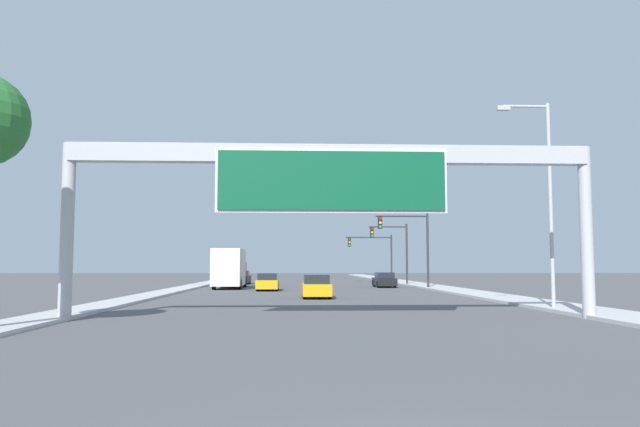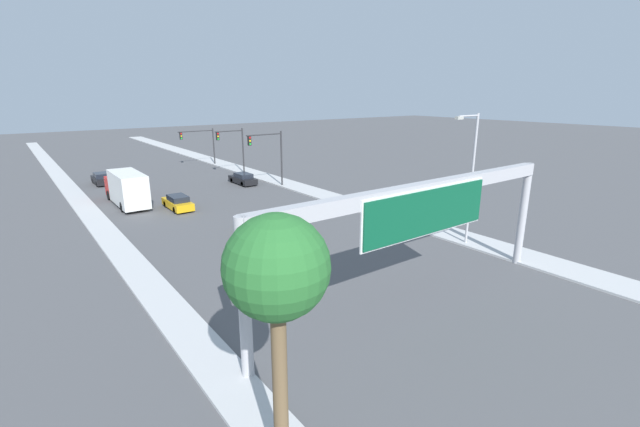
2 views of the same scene
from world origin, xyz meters
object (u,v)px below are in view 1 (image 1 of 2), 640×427
car_far_center (316,287)px  car_mid_center (384,280)px  car_mid_left (242,278)px  truck_box_primary (230,269)px  sign_gantry (332,177)px  traffic_light_far_intersection (376,249)px  street_lamp_right (544,189)px  traffic_light_near_intersection (411,237)px  traffic_light_mid_block (395,244)px  car_far_right (268,282)px

car_far_center → car_mid_center: (7.00, 18.53, -0.03)m
car_mid_left → truck_box_primary: truck_box_primary is taller
sign_gantry → car_far_center: sign_gantry is taller
traffic_light_far_intersection → street_lamp_right: street_lamp_right is taller
car_mid_center → traffic_light_far_intersection: (1.35, 16.09, 3.24)m
car_mid_center → traffic_light_near_intersection: traffic_light_near_intersection is taller
traffic_light_mid_block → traffic_light_near_intersection: bearing=-91.0°
car_far_center → truck_box_primary: 17.59m
car_mid_center → street_lamp_right: (3.08, -29.69, 4.91)m
sign_gantry → car_mid_left: sign_gantry is taller
traffic_light_near_intersection → traffic_light_far_intersection: traffic_light_near_intersection is taller
traffic_light_mid_block → street_lamp_right: size_ratio=0.66×
car_mid_center → car_far_center: bearing=-110.7°
car_far_center → traffic_light_far_intersection: traffic_light_far_intersection is taller
car_far_right → street_lamp_right: street_lamp_right is taller
car_far_right → traffic_light_mid_block: (12.51, 13.06, 3.54)m
car_far_center → traffic_light_near_intersection: bearing=58.8°
car_far_right → car_mid_center: size_ratio=0.97×
sign_gantry → traffic_light_mid_block: (9.01, 40.10, -1.22)m
car_mid_center → traffic_light_mid_block: traffic_light_mid_block is taller
car_mid_center → street_lamp_right: street_lamp_right is taller
sign_gantry → car_far_right: sign_gantry is taller
truck_box_primary → traffic_light_near_intersection: bearing=-5.4°
sign_gantry → car_mid_center: bearing=78.4°
street_lamp_right → traffic_light_mid_block: bearing=91.7°
car_mid_left → traffic_light_near_intersection: traffic_light_near_intersection is taller
car_mid_left → truck_box_primary: 12.76m
sign_gantry → traffic_light_far_intersection: (8.35, 50.10, -1.53)m
truck_box_primary → traffic_light_mid_block: (16.01, 8.52, 2.46)m
car_far_center → traffic_light_far_intersection: (8.35, 34.62, 3.21)m
car_mid_left → traffic_light_mid_block: (16.01, -4.20, 3.52)m
car_mid_center → sign_gantry: bearing=-101.6°
sign_gantry → truck_box_primary: 32.55m
sign_gantry → street_lamp_right: (10.08, 4.32, 0.14)m
truck_box_primary → street_lamp_right: (17.08, -27.26, 3.82)m
car_far_right → truck_box_primary: truck_box_primary is taller
sign_gantry → car_far_right: 27.68m
sign_gantry → car_far_center: (0.00, 15.48, -4.74)m
truck_box_primary → traffic_light_mid_block: traffic_light_mid_block is taller
car_mid_center → truck_box_primary: (-14.00, -2.43, 1.09)m
car_far_center → car_mid_center: bearing=69.3°
car_far_center → traffic_light_mid_block: size_ratio=0.68×
sign_gantry → traffic_light_far_intersection: sign_gantry is taller
car_far_center → truck_box_primary: (-7.00, 16.10, 1.05)m
sign_gantry → truck_box_primary: size_ratio=2.30×
sign_gantry → car_mid_left: (-7.00, 44.30, -4.74)m
car_far_center → traffic_light_far_intersection: size_ratio=0.76×
car_mid_center → car_mid_left: 17.37m
car_far_center → traffic_light_near_intersection: 17.49m
traffic_light_near_intersection → street_lamp_right: (1.24, -25.77, 1.12)m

